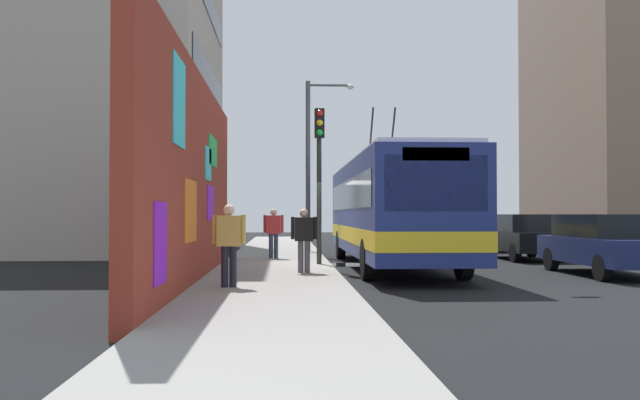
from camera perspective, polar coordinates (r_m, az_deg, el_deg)
name	(u,v)px	position (r m, az deg, el deg)	size (l,w,h in m)	color
ground_plane	(331,269)	(19.54, 0.95, -5.86)	(80.00, 80.00, 0.00)	black
sidewalk_slab	(276,267)	(19.49, -3.77, -5.65)	(48.00, 3.20, 0.15)	gray
graffiti_wall	(195,180)	(15.26, -10.57, 1.70)	(13.39, 0.32, 4.70)	maroon
building_far_left	(104,75)	(31.20, -17.79, 10.04)	(12.69, 9.09, 15.28)	#B2A899
building_far_right	(609,104)	(41.84, 23.27, 7.45)	(12.00, 6.23, 15.64)	gray
city_bus	(390,207)	(20.16, 5.96, -0.63)	(12.28, 2.60, 4.98)	navy
parked_car_navy	(606,243)	(19.00, 23.08, -3.36)	(4.63, 1.95, 1.58)	navy
parked_car_black	(523,236)	(24.61, 16.84, -2.91)	(4.13, 1.78, 1.58)	black
parked_car_white	(476,231)	(30.24, 13.03, -2.61)	(4.23, 1.91, 1.58)	white
pedestrian_near_wall	(229,239)	(13.36, -7.72, -3.27)	(0.22, 0.66, 1.62)	#1E1E2D
pedestrian_at_curb	(304,236)	(16.55, -1.37, -3.03)	(0.22, 0.64, 1.56)	#595960
pedestrian_midblock	(273,229)	(21.93, -3.96, -2.50)	(0.22, 0.65, 1.61)	#2D3F59
traffic_light	(319,160)	(19.38, -0.06, 3.43)	(0.49, 0.28, 4.49)	#2D382D
street_lamp	(313,153)	(26.03, -0.56, 3.99)	(0.44, 1.87, 6.58)	#4C4C51
curbside_puddle	(347,265)	(21.15, 2.28, -5.50)	(1.67, 1.67, 0.00)	black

